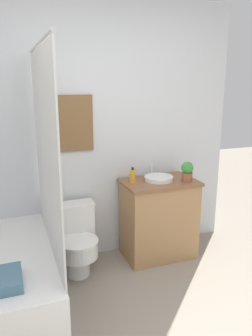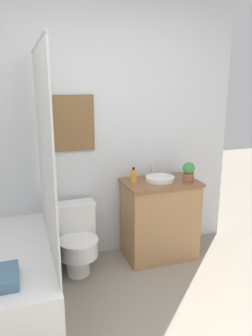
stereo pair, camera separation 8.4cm
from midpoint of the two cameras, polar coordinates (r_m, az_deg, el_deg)
The scene contains 7 objects.
wall_back at distance 3.14m, azimuth -6.72°, elevation 5.93°, with size 3.11×0.07×2.50m.
shower_area at distance 2.73m, azimuth -18.34°, elevation -17.42°, with size 0.65×1.35×1.98m.
toilet at distance 3.13m, azimuth -7.95°, elevation -11.89°, with size 0.41×0.50×0.63m.
vanity at distance 3.34m, azimuth 6.61°, elevation -8.79°, with size 0.72×0.47×0.80m.
sink at distance 3.22m, azimuth 6.65°, elevation -1.81°, with size 0.28×0.32×0.13m.
soap_bottle at distance 3.12m, azimuth 2.08°, elevation -1.40°, with size 0.06×0.06×0.15m.
potted_plant at distance 3.20m, azimuth 11.58°, elevation -0.63°, with size 0.12×0.12×0.19m.
Camera 2 is at (-0.60, -1.18, 1.72)m, focal length 35.00 mm.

